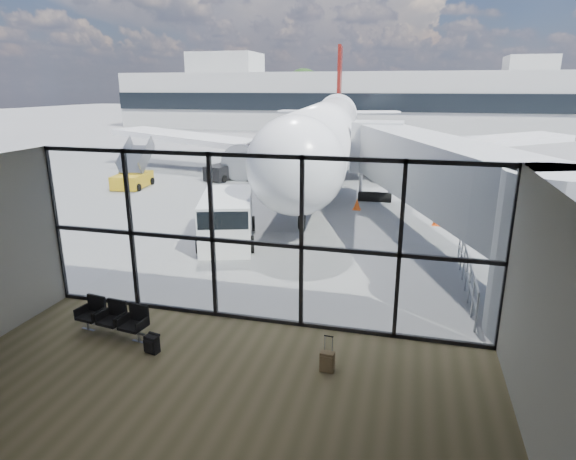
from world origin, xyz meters
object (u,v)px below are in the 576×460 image
at_px(backpack, 152,344).
at_px(belt_loader, 225,170).
at_px(airliner, 327,130).
at_px(seating_row, 114,316).
at_px(mobile_stairs, 133,178).
at_px(suitcase, 327,362).
at_px(service_van, 227,219).

distance_m(backpack, belt_loader, 22.40).
height_order(airliner, belt_loader, airliner).
xyz_separation_m(seating_row, airliner, (0.93, 25.33, 2.58)).
bearing_deg(mobile_stairs, seating_row, -66.98).
bearing_deg(suitcase, backpack, -172.56).
distance_m(belt_loader, mobile_stairs, 6.07).
bearing_deg(belt_loader, service_van, -54.05).
xyz_separation_m(airliner, belt_loader, (-6.19, -4.54, -2.48)).
distance_m(backpack, suitcase, 4.15).
height_order(backpack, suitcase, suitcase).
height_order(backpack, belt_loader, belt_loader).
distance_m(backpack, mobile_stairs, 20.63).
bearing_deg(seating_row, belt_loader, 112.47).
bearing_deg(service_van, airliner, 69.34).
bearing_deg(airliner, suitcase, -85.84).
xyz_separation_m(suitcase, airliner, (-4.59, 25.67, 2.82)).
relative_size(backpack, airliner, 0.01).
relative_size(seating_row, service_van, 0.41).
height_order(service_van, mobile_stairs, mobile_stairs).
relative_size(suitcase, mobile_stairs, 0.23).
height_order(suitcase, service_van, service_van).
relative_size(seating_row, belt_loader, 0.50).
bearing_deg(seating_row, backpack, -15.27).
bearing_deg(seating_row, service_van, 98.09).
bearing_deg(airliner, seating_row, -98.06).
distance_m(backpack, airliner, 26.09).
height_order(airliner, mobile_stairs, airliner).
bearing_deg(service_van, backpack, -98.57).
xyz_separation_m(belt_loader, mobile_stairs, (-4.53, -4.05, -0.01)).
xyz_separation_m(service_van, belt_loader, (-5.28, 13.03, -0.40)).
bearing_deg(service_van, mobile_stairs, 119.81).
distance_m(airliner, mobile_stairs, 13.96).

